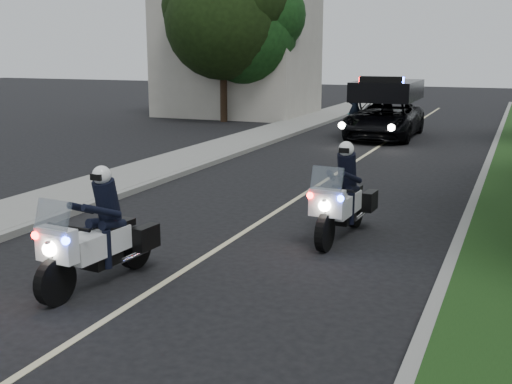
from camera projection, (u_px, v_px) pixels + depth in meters
ground at (124, 309)px, 9.09m from camera, size 120.00×120.00×0.00m
curb_right at (478, 189)px, 16.52m from camera, size 0.20×60.00×0.15m
grass_verge at (507, 192)px, 16.25m from camera, size 1.20×60.00×0.16m
curb_left at (198, 167)px, 19.62m from camera, size 0.20×60.00×0.15m
sidewalk_left at (167, 165)px, 20.04m from camera, size 2.00×60.00×0.16m
building_far at (238, 52)px, 35.50m from camera, size 8.00×6.00×7.00m
lane_marking at (326, 180)px, 18.09m from camera, size 0.12×50.00×0.01m
police_moto_left at (101, 284)px, 10.04m from camera, size 0.96×2.27×1.88m
police_moto_right at (341, 238)px, 12.53m from camera, size 0.90×2.27×1.90m
police_suv at (384, 138)px, 26.87m from camera, size 2.72×5.74×2.77m
bicycle at (354, 131)px, 28.96m from camera, size 0.71×1.67×0.85m
cyclist at (354, 131)px, 28.96m from camera, size 0.67×0.48×1.74m
tree_left_near at (247, 120)px, 33.46m from camera, size 6.74×6.74×8.60m
tree_left_far at (224, 122)px, 32.89m from camera, size 6.75×6.75×9.76m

